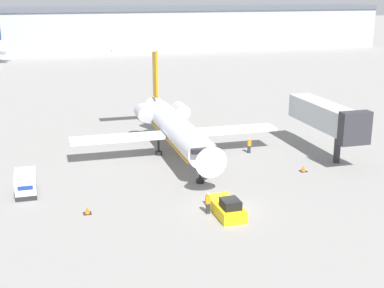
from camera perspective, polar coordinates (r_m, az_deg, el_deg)
name	(u,v)px	position (r m, az deg, el deg)	size (l,w,h in m)	color
ground_plane	(226,212)	(44.85, 3.62, -7.29)	(600.00, 600.00, 0.00)	gray
terminal_building	(86,30)	(159.68, -11.27, 11.83)	(180.00, 16.80, 13.12)	#9EA3AD
airplane_main	(176,127)	(59.09, -1.73, 1.84)	(23.21, 24.47, 10.67)	silver
pushback_tug	(226,207)	(44.27, 3.69, -6.77)	(1.99, 4.77, 1.67)	yellow
luggage_cart	(26,184)	(50.48, -17.32, -4.05)	(1.82, 3.60, 2.05)	#232326
worker_near_tug	(208,203)	(44.17, 1.71, -6.26)	(0.40, 0.26, 1.85)	#232838
worker_by_wing	(249,145)	(60.63, 6.12, -0.13)	(0.40, 0.24, 1.74)	#232838
traffic_cone_left	(87,210)	(45.24, -11.12, -6.96)	(0.65, 0.65, 0.63)	black
traffic_cone_right	(303,168)	(55.55, 11.80, -2.57)	(0.70, 0.70, 0.66)	black
jet_bridge	(327,117)	(60.25, 14.22, 2.84)	(3.20, 12.72, 6.19)	#2D2D33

